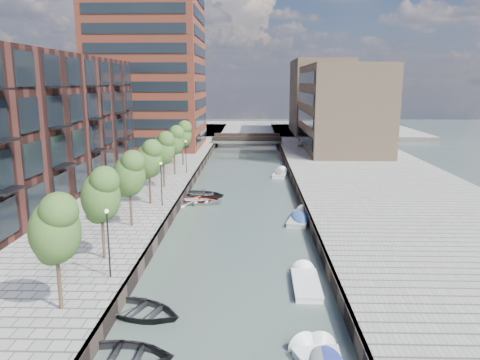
{
  "coord_description": "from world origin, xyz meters",
  "views": [
    {
      "loc": [
        1.15,
        -17.57,
        12.25
      ],
      "look_at": [
        0.0,
        24.02,
        3.5
      ],
      "focal_mm": 35.0,
      "sensor_mm": 36.0,
      "label": 1
    }
  ],
  "objects_px": {
    "sloop_4": "(203,196)",
    "motorboat_4": "(280,174)",
    "bridge": "(247,139)",
    "tree_5": "(174,140)",
    "sloop_2": "(200,201)",
    "motorboat_2": "(305,282)",
    "tree_2": "(129,173)",
    "car": "(304,143)",
    "tree_4": "(163,148)",
    "tree_1": "(101,194)",
    "sloop_1": "(140,315)",
    "motorboat_3": "(301,218)",
    "tree_3": "(149,158)",
    "sloop_3": "(199,204)",
    "tree_6": "(182,134)",
    "tree_0": "(55,227)"
  },
  "relations": [
    {
      "from": "tree_0",
      "to": "sloop_3",
      "type": "relative_size",
      "value": 1.27
    },
    {
      "from": "sloop_1",
      "to": "motorboat_3",
      "type": "bearing_deg",
      "value": -8.39
    },
    {
      "from": "tree_4",
      "to": "motorboat_2",
      "type": "bearing_deg",
      "value": -60.04
    },
    {
      "from": "tree_4",
      "to": "car",
      "type": "relative_size",
      "value": 1.67
    },
    {
      "from": "bridge",
      "to": "car",
      "type": "distance_m",
      "value": 11.97
    },
    {
      "from": "tree_5",
      "to": "car",
      "type": "relative_size",
      "value": 1.67
    },
    {
      "from": "tree_3",
      "to": "car",
      "type": "relative_size",
      "value": 1.67
    },
    {
      "from": "sloop_2",
      "to": "tree_4",
      "type": "bearing_deg",
      "value": 48.1
    },
    {
      "from": "tree_3",
      "to": "sloop_1",
      "type": "height_order",
      "value": "tree_3"
    },
    {
      "from": "bridge",
      "to": "tree_3",
      "type": "xyz_separation_m",
      "value": [
        -8.5,
        -47.0,
        3.92
      ]
    },
    {
      "from": "bridge",
      "to": "sloop_4",
      "type": "height_order",
      "value": "bridge"
    },
    {
      "from": "sloop_1",
      "to": "motorboat_3",
      "type": "relative_size",
      "value": 0.93
    },
    {
      "from": "tree_2",
      "to": "tree_6",
      "type": "bearing_deg",
      "value": 90.0
    },
    {
      "from": "tree_1",
      "to": "tree_6",
      "type": "relative_size",
      "value": 1.0
    },
    {
      "from": "sloop_2",
      "to": "motorboat_2",
      "type": "distance_m",
      "value": 21.94
    },
    {
      "from": "tree_1",
      "to": "motorboat_4",
      "type": "xyz_separation_m",
      "value": [
        13.35,
        33.09,
        -5.11
      ]
    },
    {
      "from": "tree_0",
      "to": "tree_2",
      "type": "distance_m",
      "value": 14.0
    },
    {
      "from": "tree_2",
      "to": "motorboat_2",
      "type": "xyz_separation_m",
      "value": [
        12.95,
        -8.46,
        -5.22
      ]
    },
    {
      "from": "tree_1",
      "to": "tree_4",
      "type": "distance_m",
      "value": 21.0
    },
    {
      "from": "tree_0",
      "to": "sloop_1",
      "type": "xyz_separation_m",
      "value": [
        3.65,
        1.31,
        -5.31
      ]
    },
    {
      "from": "tree_5",
      "to": "motorboat_4",
      "type": "xyz_separation_m",
      "value": [
        13.35,
        5.09,
        -5.11
      ]
    },
    {
      "from": "motorboat_3",
      "to": "car",
      "type": "bearing_deg",
      "value": 83.67
    },
    {
      "from": "motorboat_2",
      "to": "tree_4",
      "type": "bearing_deg",
      "value": 119.96
    },
    {
      "from": "sloop_4",
      "to": "motorboat_3",
      "type": "bearing_deg",
      "value": -113.17
    },
    {
      "from": "tree_1",
      "to": "tree_3",
      "type": "xyz_separation_m",
      "value": [
        0.0,
        14.0,
        0.0
      ]
    },
    {
      "from": "tree_2",
      "to": "car",
      "type": "height_order",
      "value": "tree_2"
    },
    {
      "from": "sloop_1",
      "to": "sloop_4",
      "type": "bearing_deg",
      "value": 20.38
    },
    {
      "from": "bridge",
      "to": "tree_5",
      "type": "xyz_separation_m",
      "value": [
        -8.5,
        -33.0,
        3.92
      ]
    },
    {
      "from": "tree_1",
      "to": "tree_4",
      "type": "relative_size",
      "value": 1.0
    },
    {
      "from": "tree_1",
      "to": "tree_6",
      "type": "height_order",
      "value": "same"
    },
    {
      "from": "tree_6",
      "to": "motorboat_2",
      "type": "xyz_separation_m",
      "value": [
        12.95,
        -36.46,
        -5.22
      ]
    },
    {
      "from": "tree_3",
      "to": "motorboat_3",
      "type": "distance_m",
      "value": 15.03
    },
    {
      "from": "motorboat_3",
      "to": "tree_2",
      "type": "bearing_deg",
      "value": -159.74
    },
    {
      "from": "bridge",
      "to": "tree_2",
      "type": "bearing_deg",
      "value": -98.95
    },
    {
      "from": "bridge",
      "to": "tree_4",
      "type": "distance_m",
      "value": 41.08
    },
    {
      "from": "tree_1",
      "to": "motorboat_2",
      "type": "relative_size",
      "value": 1.28
    },
    {
      "from": "sloop_3",
      "to": "tree_5",
      "type": "bearing_deg",
      "value": 27.84
    },
    {
      "from": "tree_5",
      "to": "car",
      "type": "xyz_separation_m",
      "value": [
        18.75,
        26.82,
        -3.7
      ]
    },
    {
      "from": "bridge",
      "to": "tree_2",
      "type": "height_order",
      "value": "tree_2"
    },
    {
      "from": "tree_1",
      "to": "tree_2",
      "type": "distance_m",
      "value": 7.0
    },
    {
      "from": "tree_1",
      "to": "sloop_2",
      "type": "bearing_deg",
      "value": 77.38
    },
    {
      "from": "tree_0",
      "to": "tree_4",
      "type": "bearing_deg",
      "value": 90.0
    },
    {
      "from": "tree_4",
      "to": "sloop_1",
      "type": "distance_m",
      "value": 27.46
    },
    {
      "from": "sloop_1",
      "to": "car",
      "type": "xyz_separation_m",
      "value": [
        15.1,
        60.51,
        1.61
      ]
    },
    {
      "from": "bridge",
      "to": "motorboat_3",
      "type": "distance_m",
      "value": 49.15
    },
    {
      "from": "tree_5",
      "to": "sloop_3",
      "type": "relative_size",
      "value": 1.27
    },
    {
      "from": "bridge",
      "to": "motorboat_3",
      "type": "relative_size",
      "value": 2.51
    },
    {
      "from": "tree_4",
      "to": "tree_5",
      "type": "bearing_deg",
      "value": 90.0
    },
    {
      "from": "sloop_4",
      "to": "motorboat_4",
      "type": "xyz_separation_m",
      "value": [
        9.07,
        12.25,
        0.19
      ]
    },
    {
      "from": "tree_0",
      "to": "tree_1",
      "type": "relative_size",
      "value": 1.0
    }
  ]
}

